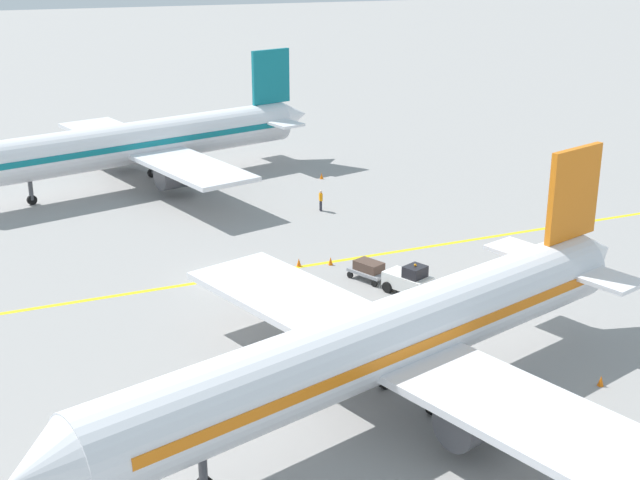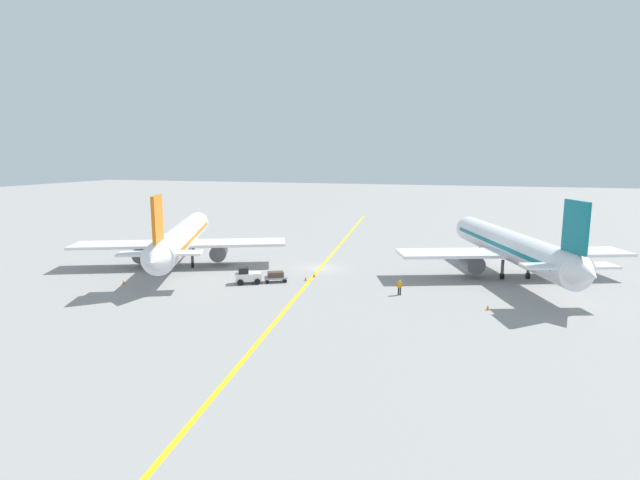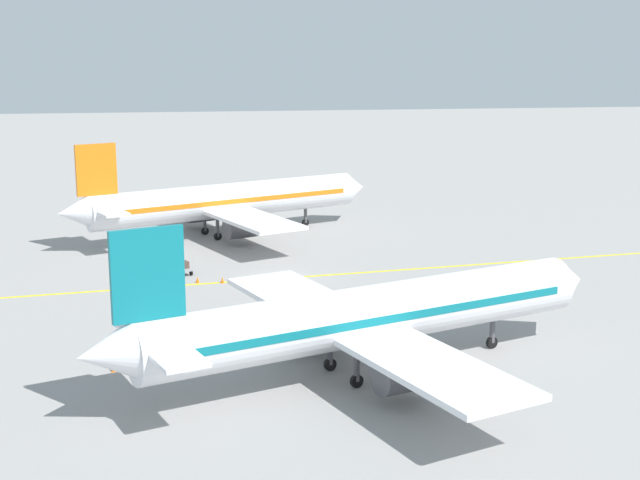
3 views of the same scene
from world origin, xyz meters
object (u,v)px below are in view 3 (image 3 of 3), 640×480
object	(u,v)px
airplane_adjacent_stand	(365,317)
baggage_tug_white	(161,257)
traffic_cone_mid_apron	(197,280)
traffic_cone_near_nose	(119,235)
traffic_cone_far_edge	(113,367)
ground_crew_worker	(161,314)
baggage_cart_trailing	(179,266)
traffic_cone_by_wingtip	(222,280)
airplane_at_gate	(224,202)

from	to	relation	value
airplane_adjacent_stand	baggage_tug_white	xyz separation A→B (m)	(-29.53, -12.91, -2.81)
traffic_cone_mid_apron	baggage_tug_white	bearing A→B (deg)	-152.86
traffic_cone_near_nose	traffic_cone_far_edge	xyz separation A→B (m)	(40.22, 2.24, 0.00)
ground_crew_worker	baggage_cart_trailing	bearing A→B (deg)	175.09
baggage_cart_trailing	airplane_adjacent_stand	bearing A→B (deg)	23.05
ground_crew_worker	traffic_cone_by_wingtip	xyz separation A→B (m)	(-11.20, 4.93, -0.63)
baggage_tug_white	baggage_cart_trailing	world-z (taller)	baggage_tug_white
airplane_at_gate	traffic_cone_near_nose	distance (m)	11.66
baggage_cart_trailing	traffic_cone_near_nose	xyz separation A→B (m)	(-16.46, -6.30, -0.49)
airplane_adjacent_stand	traffic_cone_by_wingtip	world-z (taller)	airplane_adjacent_stand
airplane_adjacent_stand	baggage_cart_trailing	size ratio (longest dim) A/B	11.63
traffic_cone_near_nose	baggage_tug_white	bearing A→B (deg)	19.21
airplane_adjacent_stand	traffic_cone_near_nose	world-z (taller)	airplane_adjacent_stand
baggage_tug_white	traffic_cone_by_wingtip	size ratio (longest dim) A/B	6.09
airplane_at_gate	baggage_tug_white	size ratio (longest dim) A/B	10.11
airplane_at_gate	traffic_cone_mid_apron	world-z (taller)	airplane_at_gate
airplane_at_gate	traffic_cone_mid_apron	distance (m)	19.48
traffic_cone_by_wingtip	traffic_cone_near_nose	bearing A→B (deg)	-153.60
baggage_cart_trailing	traffic_cone_mid_apron	size ratio (longest dim) A/B	5.37
baggage_tug_white	ground_crew_worker	world-z (taller)	baggage_tug_white
airplane_at_gate	airplane_adjacent_stand	distance (m)	42.81
ground_crew_worker	traffic_cone_mid_apron	distance (m)	11.94
airplane_adjacent_stand	traffic_cone_by_wingtip	distance (m)	24.51
traffic_cone_mid_apron	airplane_adjacent_stand	bearing A→B (deg)	22.66
airplane_adjacent_stand	traffic_cone_near_nose	size ratio (longest dim) A/B	62.45
traffic_cone_by_wingtip	airplane_adjacent_stand	bearing A→B (deg)	18.44
ground_crew_worker	traffic_cone_far_edge	size ratio (longest dim) A/B	3.05
baggage_tug_white	baggage_cart_trailing	bearing A→B (deg)	28.58
traffic_cone_near_nose	traffic_cone_far_edge	size ratio (longest dim) A/B	1.00
airplane_at_gate	baggage_cart_trailing	xyz separation A→B (m)	(15.68, -4.82, -2.95)
ground_crew_worker	airplane_adjacent_stand	bearing A→B (deg)	46.82
baggage_tug_white	baggage_cart_trailing	distance (m)	3.30
airplane_adjacent_stand	traffic_cone_by_wingtip	bearing A→B (deg)	-161.56
baggage_cart_trailing	airplane_at_gate	bearing A→B (deg)	162.92
airplane_adjacent_stand	ground_crew_worker	size ratio (longest dim) A/B	20.45
baggage_cart_trailing	traffic_cone_by_wingtip	xyz separation A→B (m)	(3.61, 3.66, -0.49)
baggage_tug_white	traffic_cone_near_nose	distance (m)	14.37
baggage_cart_trailing	traffic_cone_far_edge	distance (m)	24.11
traffic_cone_near_nose	airplane_adjacent_stand	bearing A→B (deg)	22.26
airplane_adjacent_stand	ground_crew_worker	bearing A→B (deg)	-133.18
airplane_adjacent_stand	baggage_cart_trailing	world-z (taller)	airplane_adjacent_stand
baggage_tug_white	traffic_cone_far_edge	distance (m)	26.78
baggage_cart_trailing	traffic_cone_by_wingtip	world-z (taller)	baggage_cart_trailing
airplane_at_gate	baggage_cart_trailing	world-z (taller)	airplane_at_gate
baggage_tug_white	traffic_cone_by_wingtip	distance (m)	8.37
airplane_adjacent_stand	ground_crew_worker	distance (m)	17.51
airplane_at_gate	airplane_adjacent_stand	bearing A→B (deg)	8.75
baggage_cart_trailing	traffic_cone_mid_apron	world-z (taller)	baggage_cart_trailing
airplane_at_gate	traffic_cone_far_edge	world-z (taller)	airplane_at_gate
baggage_cart_trailing	ground_crew_worker	distance (m)	14.86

